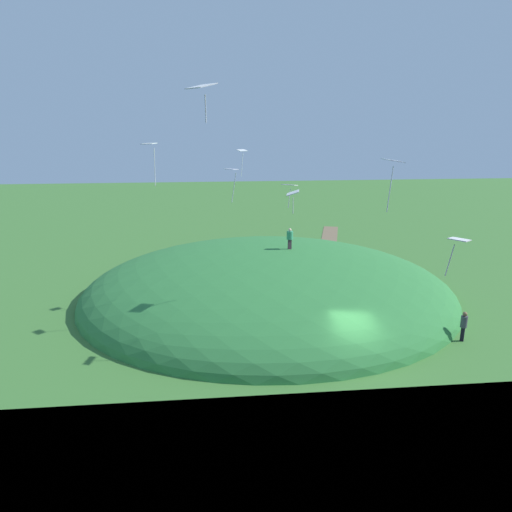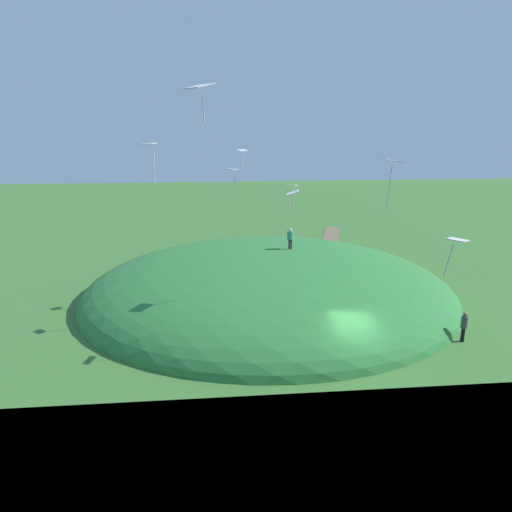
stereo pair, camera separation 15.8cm
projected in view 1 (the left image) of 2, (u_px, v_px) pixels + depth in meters
ground_plane at (355, 358)px, 25.81m from camera, size 160.00×160.00×0.00m
grass_hill at (268, 295)px, 35.22m from camera, size 25.15×27.15×6.73m
dirt_path at (329, 243)px, 50.37m from camera, size 16.10×6.12×0.04m
person_with_child at (290, 236)px, 34.77m from camera, size 0.55×0.55×1.56m
person_walking_path at (464, 323)px, 27.54m from camera, size 0.53×0.53×1.83m
kite_0 at (201, 87)px, 14.50m from camera, size 1.11×1.02×1.17m
kite_1 at (290, 186)px, 26.37m from camera, size 0.90×0.97×1.34m
kite_2 at (393, 164)px, 18.62m from camera, size 0.94×0.68×2.11m
kite_3 at (232, 173)px, 27.44m from camera, size 0.83×0.84×2.02m
kite_4 at (150, 147)px, 23.39m from camera, size 0.96×0.77×2.11m
kite_5 at (293, 193)px, 24.03m from camera, size 1.03×0.79×1.18m
kite_6 at (458, 243)px, 16.36m from camera, size 0.80×0.76×1.38m
kite_7 at (242, 153)px, 30.79m from camera, size 0.72×0.77×1.70m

